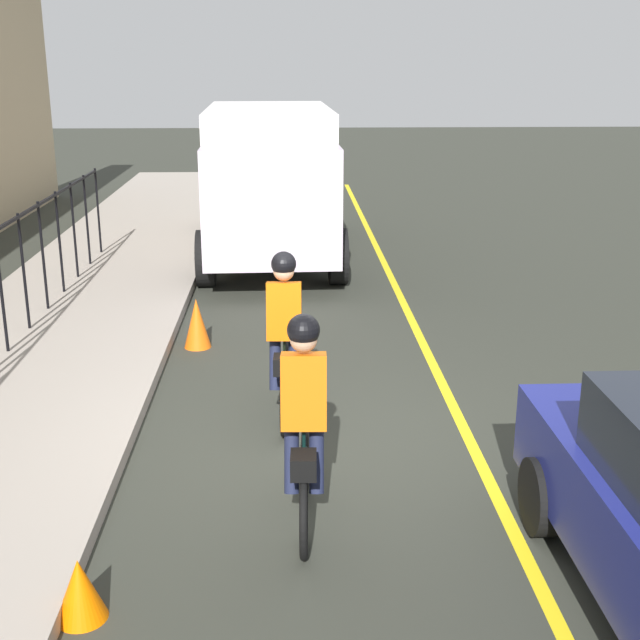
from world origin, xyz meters
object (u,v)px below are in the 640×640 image
Objects in this scene: box_truck_background at (270,175)px; traffic_cone_near at (197,323)px; cyclist_follow at (304,424)px; traffic_cone_far at (80,589)px; cyclist_lead at (284,337)px.

box_truck_background reaches higher than traffic_cone_near.
traffic_cone_far is at bearing 128.50° from cyclist_follow.
traffic_cone_near is at bearing -2.36° from traffic_cone_far.
cyclist_follow is at bearing -163.77° from traffic_cone_near.
traffic_cone_far is (-3.38, 1.41, -0.68)m from cyclist_lead.
cyclist_lead is at bearing 0.50° from box_truck_background.
cyclist_lead is 3.73m from traffic_cone_far.
cyclist_follow is 0.27× the size of box_truck_background.
traffic_cone_near is at bearing -10.38° from box_truck_background.
traffic_cone_far is (-1.17, 1.57, -0.68)m from cyclist_follow.
traffic_cone_near is 1.47× the size of traffic_cone_far.
box_truck_background is (10.31, 0.44, 0.64)m from cyclist_follow.
traffic_cone_near reaches higher than traffic_cone_far.
cyclist_follow is (-2.22, -0.16, 0.00)m from cyclist_lead.
box_truck_background is (8.09, 0.28, 0.64)m from cyclist_lead.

